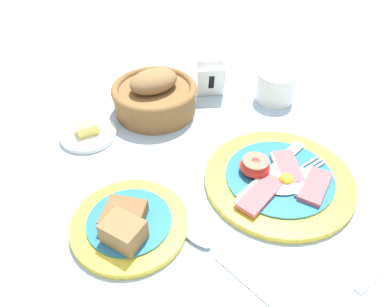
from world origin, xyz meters
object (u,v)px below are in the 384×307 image
at_px(breakfast_plate, 278,179).
at_px(butter_dish, 88,133).
at_px(number_card, 211,80).
at_px(bread_basket, 155,95).
at_px(bread_plate, 128,223).
at_px(sugar_cup, 276,85).
at_px(teaspoon_by_saucer, 206,245).

height_order(breakfast_plate, butter_dish, breakfast_plate).
bearing_deg(number_card, bread_basket, -156.12).
distance_m(breakfast_plate, butter_dish, 0.37).
bearing_deg(bread_plate, bread_basket, 71.42).
bearing_deg(butter_dish, sugar_cup, 3.99).
relative_size(bread_plate, butter_dish, 1.63).
bearing_deg(butter_dish, breakfast_plate, -35.20).
height_order(breakfast_plate, bread_basket, bread_basket).
relative_size(sugar_cup, number_card, 1.15).
xyz_separation_m(breakfast_plate, number_card, (-0.03, 0.30, 0.03)).
distance_m(breakfast_plate, sugar_cup, 0.27).
relative_size(breakfast_plate, teaspoon_by_saucer, 1.43).
height_order(bread_basket, number_card, bread_basket).
distance_m(sugar_cup, butter_dish, 0.41).
xyz_separation_m(breakfast_plate, sugar_cup, (0.11, 0.24, 0.02)).
relative_size(bread_plate, sugar_cup, 2.11).
bearing_deg(bread_plate, sugar_cup, 36.90).
relative_size(bread_plate, bread_basket, 1.01).
bearing_deg(breakfast_plate, butter_dish, 144.80).
relative_size(bread_basket, number_card, 2.42).
xyz_separation_m(butter_dish, teaspoon_by_saucer, (0.15, -0.31, -0.00)).
bearing_deg(teaspoon_by_saucer, sugar_cup, -66.16).
height_order(bread_basket, teaspoon_by_saucer, bread_basket).
distance_m(bread_basket, teaspoon_by_saucer, 0.36).
relative_size(butter_dish, teaspoon_by_saucer, 0.62).
height_order(breakfast_plate, number_card, number_card).
bearing_deg(sugar_cup, bread_basket, 175.08).
bearing_deg(butter_dish, teaspoon_by_saucer, -64.05).
xyz_separation_m(breakfast_plate, bread_basket, (-0.16, 0.27, 0.03)).
bearing_deg(teaspoon_by_saucer, bread_basket, -27.61).
bearing_deg(number_card, sugar_cup, -10.85).
xyz_separation_m(sugar_cup, teaspoon_by_saucer, (-0.26, -0.34, -0.03)).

